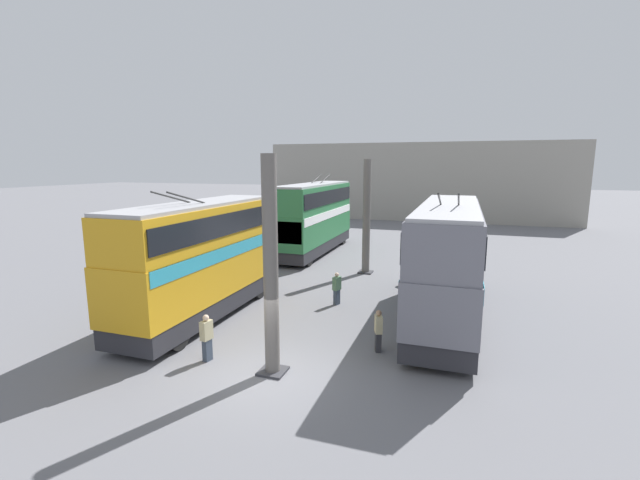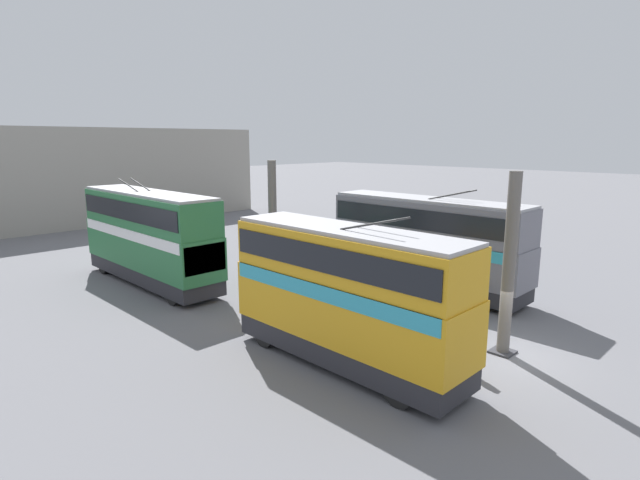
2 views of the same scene
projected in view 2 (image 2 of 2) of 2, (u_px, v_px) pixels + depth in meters
ground_plane at (508, 354)px, 19.01m from camera, size 240.00×240.00×0.00m
depot_back_wall at (91, 178)px, 45.68m from camera, size 0.50×36.00×9.18m
support_column_near at (509, 268)px, 18.51m from camera, size 0.85×0.85×6.95m
support_column_far at (273, 225)px, 27.96m from camera, size 0.85×0.85×6.95m
bus_left_near at (426, 238)px, 26.82m from camera, size 11.19×2.54×5.62m
bus_right_near at (346, 288)px, 17.62m from camera, size 9.47×2.54×5.67m
bus_right_far at (149, 232)px, 27.84m from camera, size 11.40×2.54×5.86m
person_by_left_row at (477, 300)px, 22.87m from camera, size 0.48×0.37×1.55m
person_aisle_midway at (360, 292)px, 24.02m from camera, size 0.48×0.37×1.57m
person_by_right_row at (470, 350)px, 17.33m from camera, size 0.45×0.31×1.64m
oil_drum at (332, 272)px, 29.25m from camera, size 0.65×0.65×0.85m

